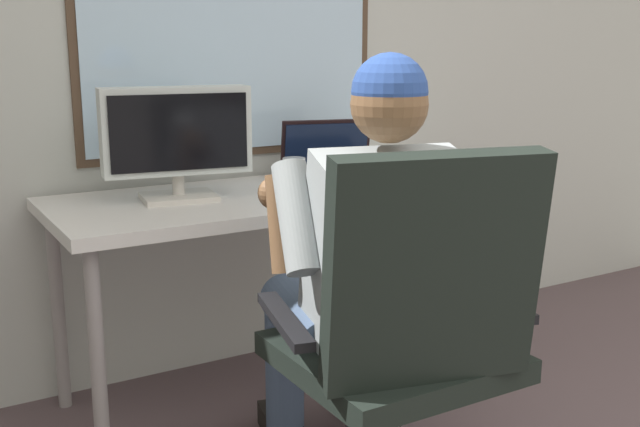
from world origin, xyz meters
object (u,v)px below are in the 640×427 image
(desk, at_px, (281,209))
(office_chair, at_px, (410,328))
(person_seated, at_px, (368,270))
(wine_glass, at_px, (294,171))
(crt_monitor, at_px, (176,134))
(cd_case, at_px, (432,180))
(laptop, at_px, (331,166))

(desk, height_order, office_chair, office_chair)
(person_seated, height_order, wine_glass, person_seated)
(person_seated, relative_size, wine_glass, 8.87)
(crt_monitor, xyz_separation_m, cd_case, (0.94, -0.15, -0.21))
(desk, relative_size, person_seated, 1.29)
(office_chair, height_order, laptop, office_chair)
(desk, xyz_separation_m, laptop, (0.24, 0.06, 0.12))
(crt_monitor, xyz_separation_m, laptop, (0.60, 0.02, -0.16))
(office_chair, xyz_separation_m, cd_case, (0.74, 0.85, 0.16))
(laptop, bearing_deg, desk, -166.94)
(laptop, height_order, wine_glass, laptop)
(laptop, bearing_deg, person_seated, -114.41)
(desk, distance_m, person_seated, 0.71)
(person_seated, relative_size, crt_monitor, 2.51)
(laptop, distance_m, cd_case, 0.38)
(office_chair, height_order, cd_case, office_chair)
(person_seated, height_order, cd_case, person_seated)
(office_chair, height_order, crt_monitor, crt_monitor)
(desk, relative_size, laptop, 3.93)
(desk, bearing_deg, laptop, 13.06)
(office_chair, xyz_separation_m, wine_glass, (0.13, 0.81, 0.25))
(desk, bearing_deg, cd_case, -10.99)
(person_seated, height_order, laptop, person_seated)
(wine_glass, bearing_deg, person_seated, -97.49)
(crt_monitor, xyz_separation_m, wine_glass, (0.33, -0.19, -0.12))
(office_chair, xyz_separation_m, crt_monitor, (-0.21, 1.00, 0.37))
(wine_glass, relative_size, cd_case, 0.82)
(cd_case, bearing_deg, desk, 169.01)
(desk, relative_size, office_chair, 1.54)
(laptop, bearing_deg, cd_case, -26.39)
(desk, distance_m, cd_case, 0.60)
(desk, distance_m, crt_monitor, 0.46)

